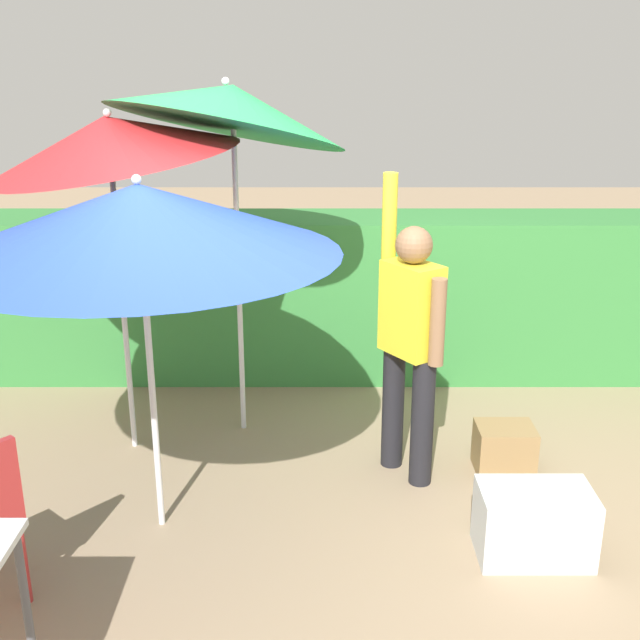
{
  "coord_description": "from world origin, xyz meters",
  "views": [
    {
      "loc": [
        -0.0,
        -3.91,
        2.52
      ],
      "look_at": [
        0.0,
        0.3,
        1.1
      ],
      "focal_mm": 43.78,
      "sensor_mm": 36.0,
      "label": 1
    }
  ],
  "objects_px": {
    "umbrella_rainbow": "(230,107)",
    "cooler_box": "(534,523)",
    "umbrella_orange": "(139,220)",
    "crate_cardboard": "(504,448)",
    "umbrella_yellow": "(109,140)",
    "person_vendor": "(410,335)"
  },
  "relations": [
    {
      "from": "umbrella_orange",
      "to": "person_vendor",
      "type": "relative_size",
      "value": 1.09
    },
    {
      "from": "umbrella_yellow",
      "to": "person_vendor",
      "type": "xyz_separation_m",
      "value": [
        1.81,
        -0.35,
        -1.12
      ]
    },
    {
      "from": "person_vendor",
      "to": "cooler_box",
      "type": "xyz_separation_m",
      "value": [
        0.59,
        -0.87,
        -0.74
      ]
    },
    {
      "from": "umbrella_yellow",
      "to": "cooler_box",
      "type": "bearing_deg",
      "value": -26.92
    },
    {
      "from": "umbrella_orange",
      "to": "crate_cardboard",
      "type": "relative_size",
      "value": 5.62
    },
    {
      "from": "person_vendor",
      "to": "cooler_box",
      "type": "height_order",
      "value": "person_vendor"
    },
    {
      "from": "umbrella_rainbow",
      "to": "umbrella_orange",
      "type": "distance_m",
      "value": 1.36
    },
    {
      "from": "umbrella_rainbow",
      "to": "crate_cardboard",
      "type": "relative_size",
      "value": 7.23
    },
    {
      "from": "umbrella_rainbow",
      "to": "umbrella_yellow",
      "type": "height_order",
      "value": "umbrella_rainbow"
    },
    {
      "from": "umbrella_yellow",
      "to": "crate_cardboard",
      "type": "height_order",
      "value": "umbrella_yellow"
    },
    {
      "from": "umbrella_yellow",
      "to": "umbrella_orange",
      "type": "bearing_deg",
      "value": -68.61
    },
    {
      "from": "umbrella_rainbow",
      "to": "cooler_box",
      "type": "bearing_deg",
      "value": -42.04
    },
    {
      "from": "umbrella_rainbow",
      "to": "umbrella_orange",
      "type": "xyz_separation_m",
      "value": [
        -0.33,
        -1.24,
        -0.47
      ]
    },
    {
      "from": "cooler_box",
      "to": "crate_cardboard",
      "type": "height_order",
      "value": "cooler_box"
    },
    {
      "from": "umbrella_rainbow",
      "to": "umbrella_yellow",
      "type": "bearing_deg",
      "value": -155.35
    },
    {
      "from": "umbrella_rainbow",
      "to": "crate_cardboard",
      "type": "distance_m",
      "value": 2.78
    },
    {
      "from": "umbrella_rainbow",
      "to": "crate_cardboard",
      "type": "bearing_deg",
      "value": -19.85
    },
    {
      "from": "umbrella_rainbow",
      "to": "cooler_box",
      "type": "height_order",
      "value": "umbrella_rainbow"
    },
    {
      "from": "umbrella_rainbow",
      "to": "crate_cardboard",
      "type": "height_order",
      "value": "umbrella_rainbow"
    },
    {
      "from": "umbrella_orange",
      "to": "crate_cardboard",
      "type": "bearing_deg",
      "value": 16.27
    },
    {
      "from": "umbrella_rainbow",
      "to": "crate_cardboard",
      "type": "xyz_separation_m",
      "value": [
        1.75,
        -0.63,
        -2.07
      ]
    },
    {
      "from": "umbrella_yellow",
      "to": "crate_cardboard",
      "type": "bearing_deg",
      "value": -7.31
    }
  ]
}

